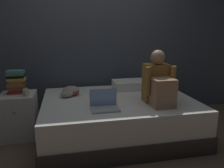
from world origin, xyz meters
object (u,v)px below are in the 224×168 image
bed (118,117)px  book_stack (16,82)px  mug (26,93)px  person_sitting (158,84)px  laptop (104,104)px  nightstand (19,116)px  clothes_pile (71,92)px  pillow (132,85)px

bed → book_stack: (-1.31, 0.25, 0.49)m
mug → person_sitting: bearing=-13.3°
person_sitting → book_stack: bearing=162.6°
laptop → book_stack: size_ratio=1.05×
nightstand → book_stack: size_ratio=1.95×
bed → laptop: 0.54m
laptop → book_stack: bearing=150.0°
book_stack → mug: bearing=-50.5°
nightstand → person_sitting: 1.87m
mug → clothes_pile: size_ratio=0.34×
pillow → mug: bearing=-166.1°
bed → mug: size_ratio=22.22×
laptop → pillow: bearing=54.8°
laptop → nightstand: bearing=151.7°
pillow → clothes_pile: same height
bed → pillow: 0.64m
laptop → pillow: size_ratio=0.57×
nightstand → person_sitting: person_sitting is taller
laptop → book_stack: book_stack is taller
pillow → mug: 1.54m
mug → pillow: bearing=13.9°
bed → laptop: laptop is taller
pillow → book_stack: 1.65m
bed → nightstand: bearing=171.2°
pillow → laptop: bearing=-125.2°
clothes_pile → laptop: bearing=-59.5°
book_stack → mug: book_stack is taller
mug → nightstand: bearing=137.3°
person_sitting → book_stack: 1.83m
mug → book_stack: bearing=129.5°
bed → book_stack: book_stack is taller
bed → person_sitting: bearing=-34.4°
book_stack → nightstand: bearing=-80.7°
book_stack → mug: 0.24m
nightstand → mug: (0.13, -0.12, 0.34)m
laptop → pillow: laptop is taller
nightstand → book_stack: book_stack is taller
book_stack → clothes_pile: 0.71m
book_stack → clothes_pile: size_ratio=1.14×
laptop → clothes_pile: bearing=120.5°
nightstand → book_stack: bearing=99.3°
pillow → clothes_pile: (-0.94, -0.19, -0.01)m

